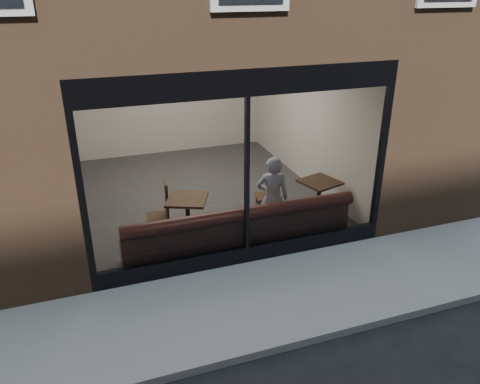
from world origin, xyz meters
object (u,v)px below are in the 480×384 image
object	(u,v)px
cafe_table_left	(187,199)
cafe_chair_right	(266,197)
banquette	(238,239)
cafe_table_right	(320,182)
cafe_chair_left	(158,217)
person	(272,198)

from	to	relation	value
cafe_table_left	cafe_chair_right	bearing A→B (deg)	19.33
banquette	cafe_table_right	world-z (taller)	cafe_table_right
banquette	cafe_table_left	bearing A→B (deg)	131.61
cafe_table_right	cafe_chair_left	world-z (taller)	cafe_table_right
person	cafe_chair_right	distance (m)	1.36
cafe_table_right	cafe_chair_left	distance (m)	3.20
cafe_chair_right	person	bearing A→B (deg)	84.64
banquette	cafe_chair_left	bearing A→B (deg)	132.87
cafe_table_left	cafe_chair_right	xyz separation A→B (m)	(1.82, 0.64, -0.50)
banquette	cafe_chair_right	world-z (taller)	banquette
banquette	person	size ratio (longest dim) A/B	2.55
cafe_table_left	cafe_chair_left	size ratio (longest dim) A/B	1.69
banquette	person	distance (m)	0.95
person	cafe_table_left	world-z (taller)	person
cafe_table_right	cafe_chair_left	bearing A→B (deg)	169.70
person	cafe_chair_left	bearing A→B (deg)	-8.12
cafe_table_left	cafe_table_right	xyz separation A→B (m)	(2.64, -0.09, 0.00)
person	cafe_chair_right	bearing A→B (deg)	-87.89
cafe_table_right	cafe_chair_right	size ratio (longest dim) A/B	1.54
person	cafe_table_right	size ratio (longest dim) A/B	2.34
cafe_table_left	cafe_table_right	size ratio (longest dim) A/B	1.03
person	cafe_chair_left	size ratio (longest dim) A/B	3.84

